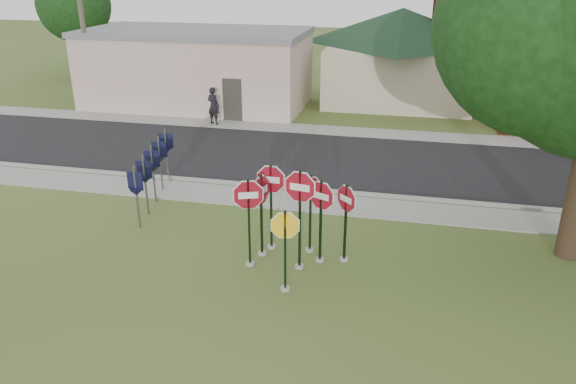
% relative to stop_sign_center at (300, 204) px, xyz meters
% --- Properties ---
extents(ground, '(120.00, 120.00, 0.00)m').
position_rel_stop_sign_center_xyz_m(ground, '(-0.31, -1.17, -1.86)').
color(ground, '#3B5620').
rests_on(ground, ground).
extents(sidewalk_near, '(60.00, 1.60, 0.06)m').
position_rel_stop_sign_center_xyz_m(sidewalk_near, '(-0.31, 4.33, -1.83)').
color(sidewalk_near, gray).
rests_on(sidewalk_near, ground).
extents(road, '(60.00, 7.00, 0.04)m').
position_rel_stop_sign_center_xyz_m(road, '(-0.31, 8.83, -1.84)').
color(road, black).
rests_on(road, ground).
extents(sidewalk_far, '(60.00, 1.60, 0.06)m').
position_rel_stop_sign_center_xyz_m(sidewalk_far, '(-0.31, 13.13, -1.83)').
color(sidewalk_far, gray).
rests_on(sidewalk_far, ground).
extents(curb, '(60.00, 0.20, 0.14)m').
position_rel_stop_sign_center_xyz_m(curb, '(-0.31, 5.33, -1.79)').
color(curb, gray).
rests_on(curb, ground).
extents(stop_sign_center, '(1.14, 0.24, 2.91)m').
position_rel_stop_sign_center_xyz_m(stop_sign_center, '(0.00, 0.00, 0.00)').
color(stop_sign_center, '#98968D').
rests_on(stop_sign_center, ground).
extents(stop_sign_yellow, '(0.96, 0.24, 2.27)m').
position_rel_stop_sign_center_xyz_m(stop_sign_yellow, '(-0.13, -1.16, -0.51)').
color(stop_sign_yellow, '#98968D').
rests_on(stop_sign_yellow, ground).
extents(stop_sign_left, '(1.05, 0.40, 2.61)m').
position_rel_stop_sign_center_xyz_m(stop_sign_left, '(-1.33, -0.14, -0.23)').
color(stop_sign_left, '#98968D').
rests_on(stop_sign_left, ground).
extents(stop_sign_right, '(0.99, 0.48, 2.49)m').
position_rel_stop_sign_center_xyz_m(stop_sign_right, '(0.47, 0.48, -0.32)').
color(stop_sign_right, '#98968D').
rests_on(stop_sign_right, ground).
extents(stop_sign_back_right, '(0.99, 0.24, 2.41)m').
position_rel_stop_sign_center_xyz_m(stop_sign_back_right, '(0.10, 0.98, -0.40)').
color(stop_sign_back_right, '#98968D').
rests_on(stop_sign_back_right, ground).
extents(stop_sign_back_left, '(1.11, 0.24, 2.66)m').
position_rel_stop_sign_center_xyz_m(stop_sign_back_left, '(-1.00, 0.93, -0.19)').
color(stop_sign_back_left, '#98968D').
rests_on(stop_sign_back_left, ground).
extents(stop_sign_far_right, '(0.74, 0.71, 2.35)m').
position_rel_stop_sign_center_xyz_m(stop_sign_far_right, '(1.12, 0.66, -0.44)').
color(stop_sign_far_right, '#98968D').
rests_on(stop_sign_far_right, ground).
extents(stop_sign_far_left, '(0.37, 1.11, 2.51)m').
position_rel_stop_sign_center_xyz_m(stop_sign_far_left, '(-1.17, 0.49, -0.30)').
color(stop_sign_far_left, '#98968D').
rests_on(stop_sign_far_left, ground).
extents(route_sign_row, '(1.43, 4.63, 2.00)m').
position_rel_stop_sign_center_xyz_m(route_sign_row, '(-5.71, 3.33, -0.64)').
color(route_sign_row, '#59595E').
rests_on(route_sign_row, ground).
extents(building_stucco, '(12.20, 6.20, 4.20)m').
position_rel_stop_sign_center_xyz_m(building_stucco, '(-9.30, 16.83, 0.29)').
color(building_stucco, beige).
rests_on(building_stucco, ground).
extents(building_house, '(11.60, 11.60, 6.20)m').
position_rel_stop_sign_center_xyz_m(building_house, '(1.70, 20.83, 1.78)').
color(building_house, '#BFB898').
rests_on(building_house, ground).
extents(utility_pole_near, '(2.20, 0.26, 9.50)m').
position_rel_stop_sign_center_xyz_m(utility_pole_near, '(-14.31, 14.03, 3.10)').
color(utility_pole_near, '#46382E').
rests_on(utility_pole_near, ground).
extents(bg_tree_left, '(4.90, 4.90, 7.35)m').
position_rel_stop_sign_center_xyz_m(bg_tree_left, '(-20.31, 22.83, 3.01)').
color(bg_tree_left, '#312215').
rests_on(bg_tree_left, ground).
extents(pedestrian, '(0.78, 0.64, 1.86)m').
position_rel_stop_sign_center_xyz_m(pedestrian, '(-7.02, 12.98, -0.87)').
color(pedestrian, black).
rests_on(pedestrian, sidewalk_far).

